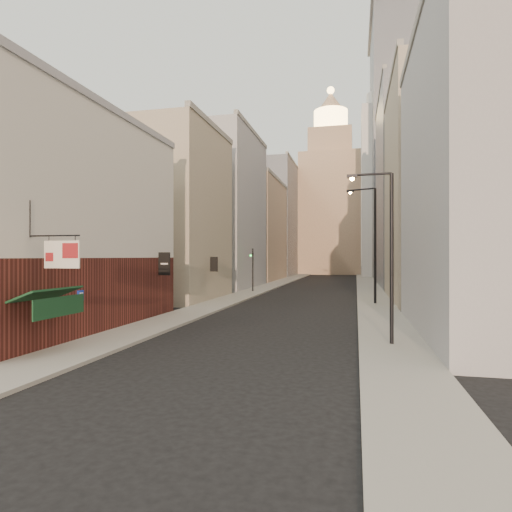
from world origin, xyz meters
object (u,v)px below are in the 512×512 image
at_px(streetlamp_near, 387,247).
at_px(traffic_light_left, 253,262).
at_px(white_tower, 382,185).
at_px(clock_tower, 331,200).
at_px(streetlamp_mid, 372,238).

distance_m(streetlamp_near, traffic_light_left, 30.13).
relative_size(white_tower, traffic_light_left, 8.30).
bearing_deg(clock_tower, streetlamp_mid, -83.79).
distance_m(clock_tower, streetlamp_mid, 67.82).
relative_size(clock_tower, white_tower, 1.08).
xyz_separation_m(streetlamp_near, traffic_light_left, (-12.83, 27.24, -1.03)).
bearing_deg(streetlamp_near, clock_tower, 96.82).
bearing_deg(white_tower, streetlamp_mid, -94.13).
distance_m(white_tower, streetlamp_near, 71.17).
xyz_separation_m(clock_tower, streetlamp_mid, (7.22, -66.36, -11.98)).
relative_size(white_tower, streetlamp_mid, 4.19).
xyz_separation_m(clock_tower, white_tower, (11.00, -14.00, 0.97)).
height_order(white_tower, streetlamp_near, white_tower).
xyz_separation_m(streetlamp_mid, traffic_light_left, (-12.80, 9.95, -2.19)).
relative_size(clock_tower, traffic_light_left, 8.98).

